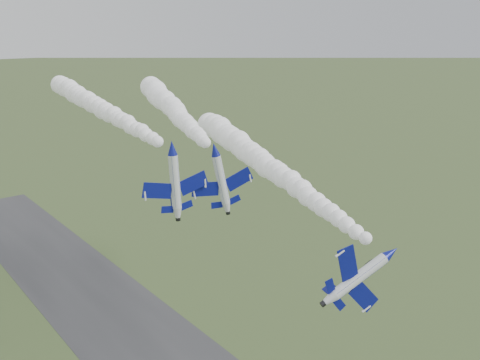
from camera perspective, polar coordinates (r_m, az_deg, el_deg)
name	(u,v)px	position (r m, az deg, el deg)	size (l,w,h in m)	color
jet_lead	(392,253)	(70.23, 15.88, -7.50)	(5.77, 12.11, 8.97)	silver
smoke_trail_jet_lead	(266,164)	(100.82, 2.74, 1.70)	(5.83, 71.93, 5.83)	white
jet_pair_left	(172,148)	(76.84, -7.23, 3.43)	(10.33, 12.25, 3.04)	silver
smoke_trail_jet_pair_left	(98,106)	(112.40, -14.93, 7.60)	(4.64, 70.27, 4.64)	white
jet_pair_right	(215,149)	(80.01, -2.70, 3.28)	(9.73, 11.46, 3.30)	silver
smoke_trail_jet_pair_right	(172,108)	(112.41, -7.23, 7.59)	(5.48, 63.00, 5.48)	white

